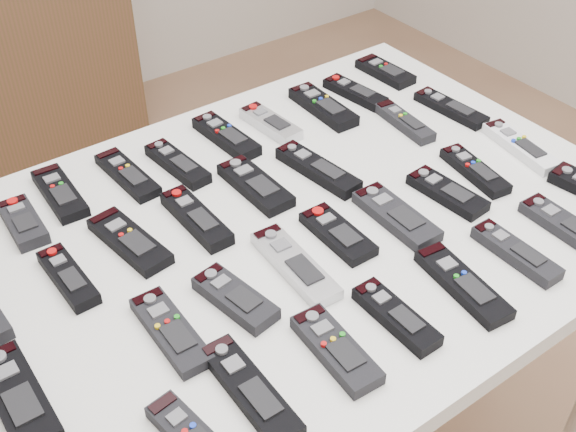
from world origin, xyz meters
TOP-DOWN VIEW (x-y plane):
  - table at (-0.00, 0.05)m, footprint 1.25×0.88m
  - remote_1 at (-0.39, 0.31)m, footprint 0.06×0.14m
  - remote_2 at (-0.30, 0.36)m, footprint 0.06×0.17m
  - remote_3 at (-0.17, 0.34)m, footprint 0.06×0.18m
  - remote_4 at (-0.08, 0.31)m, footprint 0.06×0.17m
  - remote_5 at (0.05, 0.34)m, footprint 0.06×0.18m
  - remote_6 at (0.15, 0.32)m, footprint 0.06×0.16m
  - remote_7 at (0.29, 0.31)m, footprint 0.06×0.18m
  - remote_8 at (0.38, 0.32)m, footprint 0.07×0.16m
  - remote_9 at (0.51, 0.35)m, footprint 0.06×0.15m
  - remote_11 at (-0.38, 0.14)m, footprint 0.05×0.15m
  - remote_12 at (-0.26, 0.16)m, footprint 0.08×0.18m
  - remote_13 at (-0.13, 0.14)m, footprint 0.05×0.18m
  - remote_14 at (0.01, 0.16)m, footprint 0.06×0.17m
  - remote_15 at (0.13, 0.13)m, footprint 0.07×0.20m
  - remote_16 at (0.39, 0.16)m, footprint 0.05×0.16m
  - remote_17 at (0.51, 0.15)m, footprint 0.06×0.18m
  - remote_18 at (-0.52, -0.05)m, footprint 0.06×0.19m
  - remote_19 at (-0.30, -0.06)m, footprint 0.06×0.17m
  - remote_20 at (-0.18, -0.06)m, footprint 0.08×0.16m
  - remote_21 at (-0.06, -0.05)m, footprint 0.06×0.20m
  - remote_22 at (0.04, -0.03)m, footprint 0.06×0.15m
  - remote_23 at (0.16, -0.06)m, footprint 0.07×0.18m
  - remote_24 at (0.28, -0.06)m, footprint 0.07×0.16m
  - remote_25 at (0.38, -0.05)m, footprint 0.07×0.17m
  - remote_26 at (0.51, -0.04)m, footprint 0.07×0.19m
  - remote_29 at (-0.26, -0.22)m, footprint 0.05×0.20m
  - remote_30 at (-0.12, -0.23)m, footprint 0.06×0.16m
  - remote_31 at (-0.01, -0.24)m, footprint 0.05×0.16m
  - remote_32 at (0.13, -0.25)m, footprint 0.07×0.19m
  - remote_33 at (0.25, -0.25)m, footprint 0.04×0.16m
  - remote_34 at (0.38, -0.26)m, footprint 0.06×0.18m

SIDE VIEW (x-z plane):
  - table at x=0.00m, z-range 0.33..1.11m
  - remote_3 at x=-0.17m, z-range 0.78..0.80m
  - remote_17 at x=0.51m, z-range 0.78..0.80m
  - remote_22 at x=0.04m, z-range 0.78..0.80m
  - remote_9 at x=0.51m, z-range 0.78..0.80m
  - remote_2 at x=-0.30m, z-range 0.78..0.80m
  - remote_8 at x=0.38m, z-range 0.78..0.80m
  - remote_12 at x=-0.26m, z-range 0.78..0.80m
  - remote_25 at x=0.38m, z-range 0.78..0.80m
  - remote_19 at x=-0.30m, z-range 0.78..0.80m
  - remote_21 at x=-0.06m, z-range 0.78..0.80m
  - remote_24 at x=0.28m, z-range 0.78..0.80m
  - remote_29 at x=-0.26m, z-range 0.78..0.80m
  - remote_26 at x=0.51m, z-range 0.78..0.80m
  - remote_16 at x=0.39m, z-range 0.78..0.80m
  - remote_4 at x=-0.08m, z-range 0.78..0.80m
  - remote_32 at x=0.13m, z-range 0.78..0.80m
  - remote_11 at x=-0.38m, z-range 0.78..0.80m
  - remote_34 at x=0.38m, z-range 0.78..0.80m
  - remote_14 at x=0.01m, z-range 0.78..0.80m
  - remote_23 at x=0.16m, z-range 0.78..0.80m
  - remote_5 at x=0.05m, z-range 0.78..0.80m
  - remote_1 at x=-0.39m, z-range 0.78..0.80m
  - remote_7 at x=0.29m, z-range 0.78..0.80m
  - remote_6 at x=0.15m, z-range 0.78..0.80m
  - remote_33 at x=0.25m, z-range 0.78..0.80m
  - remote_31 at x=-0.01m, z-range 0.78..0.80m
  - remote_30 at x=-0.12m, z-range 0.78..0.80m
  - remote_20 at x=-0.18m, z-range 0.78..0.80m
  - remote_13 at x=-0.13m, z-range 0.78..0.80m
  - remote_15 at x=0.13m, z-range 0.78..0.80m
  - remote_18 at x=-0.52m, z-range 0.78..0.80m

